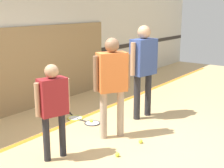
{
  "coord_description": "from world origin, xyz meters",
  "views": [
    {
      "loc": [
        -3.86,
        -2.79,
        2.16
      ],
      "look_at": [
        0.15,
        0.2,
        0.93
      ],
      "focal_mm": 50.0,
      "sensor_mm": 36.0,
      "label": 1
    }
  ],
  "objects_px": {
    "tennis_ball_stray_left": "(117,155)",
    "tennis_ball_stray_right": "(104,113)",
    "person_instructor": "(112,77)",
    "racket_second_spare": "(75,118)",
    "tennis_ball_near_instructor": "(141,141)",
    "racket_spare_on_floor": "(91,123)",
    "person_student_right": "(143,62)",
    "tennis_ball_by_spare_racket": "(91,121)",
    "person_student_left": "(53,102)"
  },
  "relations": [
    {
      "from": "racket_second_spare",
      "to": "person_student_left",
      "type": "bearing_deg",
      "value": 151.36
    },
    {
      "from": "tennis_ball_stray_left",
      "to": "tennis_ball_stray_right",
      "type": "height_order",
      "value": "same"
    },
    {
      "from": "person_student_left",
      "to": "racket_second_spare",
      "type": "xyz_separation_m",
      "value": [
        1.42,
        0.94,
        -0.86
      ]
    },
    {
      "from": "person_student_left",
      "to": "racket_spare_on_floor",
      "type": "bearing_deg",
      "value": 35.76
    },
    {
      "from": "person_instructor",
      "to": "racket_spare_on_floor",
      "type": "relative_size",
      "value": 3.08
    },
    {
      "from": "racket_spare_on_floor",
      "to": "tennis_ball_by_spare_racket",
      "type": "distance_m",
      "value": 0.04
    },
    {
      "from": "racket_spare_on_floor",
      "to": "tennis_ball_stray_right",
      "type": "height_order",
      "value": "tennis_ball_stray_right"
    },
    {
      "from": "racket_spare_on_floor",
      "to": "person_student_left",
      "type": "bearing_deg",
      "value": 107.55
    },
    {
      "from": "person_instructor",
      "to": "tennis_ball_stray_right",
      "type": "height_order",
      "value": "person_instructor"
    },
    {
      "from": "person_instructor",
      "to": "tennis_ball_stray_left",
      "type": "bearing_deg",
      "value": -105.14
    },
    {
      "from": "person_instructor",
      "to": "tennis_ball_stray_left",
      "type": "relative_size",
      "value": 25.68
    },
    {
      "from": "racket_spare_on_floor",
      "to": "tennis_ball_stray_left",
      "type": "xyz_separation_m",
      "value": [
        -0.82,
        -1.2,
        0.02
      ]
    },
    {
      "from": "person_student_left",
      "to": "tennis_ball_stray_left",
      "type": "xyz_separation_m",
      "value": [
        0.58,
        -0.71,
        -0.84
      ]
    },
    {
      "from": "racket_spare_on_floor",
      "to": "tennis_ball_near_instructor",
      "type": "relative_size",
      "value": 8.34
    },
    {
      "from": "person_student_left",
      "to": "tennis_ball_stray_right",
      "type": "xyz_separation_m",
      "value": [
        1.94,
        0.6,
        -0.84
      ]
    },
    {
      "from": "person_student_right",
      "to": "racket_second_spare",
      "type": "relative_size",
      "value": 3.49
    },
    {
      "from": "racket_second_spare",
      "to": "tennis_ball_near_instructor",
      "type": "bearing_deg",
      "value": -159.87
    },
    {
      "from": "racket_second_spare",
      "to": "tennis_ball_near_instructor",
      "type": "xyz_separation_m",
      "value": [
        -0.22,
        -1.68,
        0.02
      ]
    },
    {
      "from": "person_student_left",
      "to": "racket_spare_on_floor",
      "type": "xyz_separation_m",
      "value": [
        1.4,
        0.49,
        -0.86
      ]
    },
    {
      "from": "tennis_ball_stray_left",
      "to": "person_instructor",
      "type": "bearing_deg",
      "value": 42.86
    },
    {
      "from": "tennis_ball_near_instructor",
      "to": "tennis_ball_stray_left",
      "type": "bearing_deg",
      "value": 177.47
    },
    {
      "from": "person_instructor",
      "to": "tennis_ball_near_instructor",
      "type": "height_order",
      "value": "person_instructor"
    },
    {
      "from": "racket_spare_on_floor",
      "to": "person_instructor",
      "type": "bearing_deg",
      "value": 157.13
    },
    {
      "from": "person_instructor",
      "to": "tennis_ball_near_instructor",
      "type": "relative_size",
      "value": 25.68
    },
    {
      "from": "racket_spare_on_floor",
      "to": "tennis_ball_stray_left",
      "type": "height_order",
      "value": "tennis_ball_stray_left"
    },
    {
      "from": "racket_second_spare",
      "to": "tennis_ball_near_instructor",
      "type": "height_order",
      "value": "tennis_ball_near_instructor"
    },
    {
      "from": "person_student_left",
      "to": "tennis_ball_stray_right",
      "type": "distance_m",
      "value": 2.2
    },
    {
      "from": "person_student_left",
      "to": "tennis_ball_by_spare_racket",
      "type": "xyz_separation_m",
      "value": [
        1.42,
        0.52,
        -0.84
      ]
    },
    {
      "from": "tennis_ball_near_instructor",
      "to": "tennis_ball_by_spare_racket",
      "type": "distance_m",
      "value": 1.28
    },
    {
      "from": "person_instructor",
      "to": "tennis_ball_stray_left",
      "type": "distance_m",
      "value": 1.27
    },
    {
      "from": "person_student_right",
      "to": "tennis_ball_by_spare_racket",
      "type": "distance_m",
      "value": 1.53
    },
    {
      "from": "racket_second_spare",
      "to": "tennis_ball_by_spare_racket",
      "type": "xyz_separation_m",
      "value": [
        0.01,
        -0.42,
        0.02
      ]
    },
    {
      "from": "tennis_ball_near_instructor",
      "to": "person_student_left",
      "type": "bearing_deg",
      "value": 148.21
    },
    {
      "from": "tennis_ball_stray_left",
      "to": "racket_spare_on_floor",
      "type": "bearing_deg",
      "value": 55.78
    },
    {
      "from": "tennis_ball_by_spare_racket",
      "to": "tennis_ball_stray_right",
      "type": "xyz_separation_m",
      "value": [
        0.52,
        0.08,
        0.0
      ]
    },
    {
      "from": "person_student_left",
      "to": "racket_spare_on_floor",
      "type": "height_order",
      "value": "person_student_left"
    },
    {
      "from": "tennis_ball_by_spare_racket",
      "to": "tennis_ball_stray_right",
      "type": "bearing_deg",
      "value": 9.18
    },
    {
      "from": "tennis_ball_by_spare_racket",
      "to": "tennis_ball_stray_left",
      "type": "relative_size",
      "value": 1.0
    },
    {
      "from": "person_student_right",
      "to": "person_student_left",
      "type": "bearing_deg",
      "value": 7.49
    },
    {
      "from": "person_instructor",
      "to": "racket_spare_on_floor",
      "type": "xyz_separation_m",
      "value": [
        0.27,
        0.69,
        -1.04
      ]
    },
    {
      "from": "tennis_ball_by_spare_racket",
      "to": "tennis_ball_stray_left",
      "type": "xyz_separation_m",
      "value": [
        -0.85,
        -1.23,
        0.0
      ]
    },
    {
      "from": "tennis_ball_by_spare_racket",
      "to": "tennis_ball_stray_right",
      "type": "distance_m",
      "value": 0.53
    },
    {
      "from": "tennis_ball_stray_left",
      "to": "person_student_right",
      "type": "bearing_deg",
      "value": 19.74
    },
    {
      "from": "person_instructor",
      "to": "tennis_ball_by_spare_racket",
      "type": "bearing_deg",
      "value": 99.91
    },
    {
      "from": "person_student_left",
      "to": "tennis_ball_stray_right",
      "type": "relative_size",
      "value": 21.3
    },
    {
      "from": "person_student_right",
      "to": "tennis_ball_stray_left",
      "type": "distance_m",
      "value": 2.13
    },
    {
      "from": "racket_spare_on_floor",
      "to": "racket_second_spare",
      "type": "xyz_separation_m",
      "value": [
        0.02,
        0.45,
        0.0
      ]
    },
    {
      "from": "racket_second_spare",
      "to": "tennis_ball_near_instructor",
      "type": "distance_m",
      "value": 1.7
    },
    {
      "from": "tennis_ball_stray_left",
      "to": "tennis_ball_stray_right",
      "type": "xyz_separation_m",
      "value": [
        1.36,
        1.32,
        0.0
      ]
    },
    {
      "from": "person_instructor",
      "to": "tennis_ball_by_spare_racket",
      "type": "height_order",
      "value": "person_instructor"
    }
  ]
}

